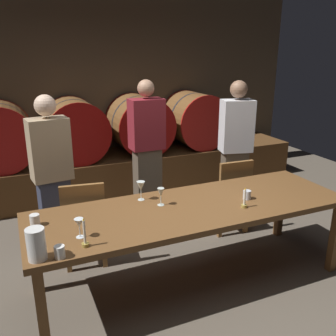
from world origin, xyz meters
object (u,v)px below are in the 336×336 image
at_px(pitcher, 36,244).
at_px(chair_left, 84,219).
at_px(guest_center, 147,153).
at_px(wine_barrel_center_right, 140,124).
at_px(dining_table, 192,212).
at_px(wine_barrel_far_right, 195,120).
at_px(wine_glass_right, 161,193).
at_px(candle_left, 85,238).
at_px(wine_glass_left, 79,224).
at_px(guest_right, 235,148).
at_px(candle_right, 244,202).
at_px(guest_left, 52,175).
at_px(wine_glass_center, 141,187).
at_px(wine_barrel_center_left, 75,130).
at_px(chair_right, 230,192).
at_px(cup_left, 35,220).
at_px(cup_center, 60,252).
at_px(cup_right, 247,195).

bearing_deg(pitcher, chair_left, 64.78).
bearing_deg(guest_center, pitcher, 49.43).
height_order(wine_barrel_center_right, dining_table, wine_barrel_center_right).
relative_size(wine_barrel_far_right, wine_glass_right, 5.39).
bearing_deg(candle_left, wine_glass_left, 93.52).
bearing_deg(pitcher, guest_right, 30.86).
bearing_deg(dining_table, candle_right, -27.30).
height_order(guest_left, guest_right, guest_right).
distance_m(guest_left, wine_glass_right, 1.22).
xyz_separation_m(dining_table, candle_right, (0.40, -0.20, 0.11)).
bearing_deg(wine_barrel_center_right, guest_center, -105.39).
relative_size(dining_table, candle_right, 15.03).
bearing_deg(wine_glass_center, candle_right, -33.80).
height_order(wine_barrel_far_right, pitcher, wine_barrel_far_right).
relative_size(wine_barrel_center_right, dining_table, 0.30).
distance_m(guest_left, pitcher, 1.42).
relative_size(dining_table, guest_center, 1.62).
relative_size(guest_left, guest_center, 0.95).
bearing_deg(wine_glass_right, wine_barrel_center_right, 74.94).
height_order(wine_barrel_center_left, wine_barrel_far_right, same).
xyz_separation_m(wine_barrel_center_left, wine_barrel_center_right, (0.95, 0.00, 0.00)).
distance_m(guest_left, candle_left, 1.36).
xyz_separation_m(wine_glass_center, wine_glass_right, (0.12, -0.18, -0.01)).
distance_m(wine_barrel_center_left, chair_right, 2.35).
height_order(wine_barrel_center_right, pitcher, wine_barrel_center_right).
xyz_separation_m(wine_barrel_far_right, wine_glass_center, (-1.69, -2.22, -0.09)).
bearing_deg(wine_barrel_far_right, chair_right, -104.76).
distance_m(guest_center, cup_left, 1.76).
bearing_deg(cup_center, cup_right, 11.25).
bearing_deg(guest_center, guest_left, 11.86).
relative_size(candle_left, candle_right, 1.19).
xyz_separation_m(wine_barrel_far_right, cup_left, (-2.61, -2.37, -0.17)).
bearing_deg(wine_glass_right, wine_glass_center, 123.73).
bearing_deg(wine_barrel_center_right, wine_barrel_far_right, 0.00).
height_order(guest_right, cup_right, guest_right).
distance_m(wine_glass_right, cup_center, 1.06).
xyz_separation_m(wine_glass_left, cup_left, (-0.28, 0.33, -0.06)).
relative_size(wine_barrel_far_right, candle_left, 3.85).
distance_m(wine_glass_center, cup_left, 0.93).
distance_m(pitcher, cup_left, 0.51).
xyz_separation_m(wine_barrel_center_left, dining_table, (0.55, -2.52, -0.28)).
xyz_separation_m(wine_barrel_center_right, candle_right, (-0.01, -2.73, -0.17)).
bearing_deg(wine_barrel_center_right, cup_center, -118.30).
relative_size(wine_barrel_center_left, wine_barrel_center_right, 1.00).
bearing_deg(candle_right, cup_right, 48.33).
bearing_deg(guest_left, wine_glass_left, 84.18).
bearing_deg(cup_center, dining_table, 18.75).
distance_m(wine_barrel_center_left, wine_glass_left, 2.74).
relative_size(cup_left, cup_center, 1.05).
relative_size(dining_table, cup_left, 31.09).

